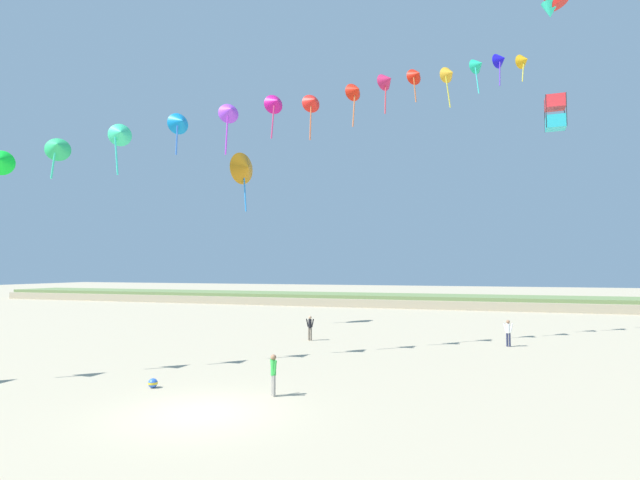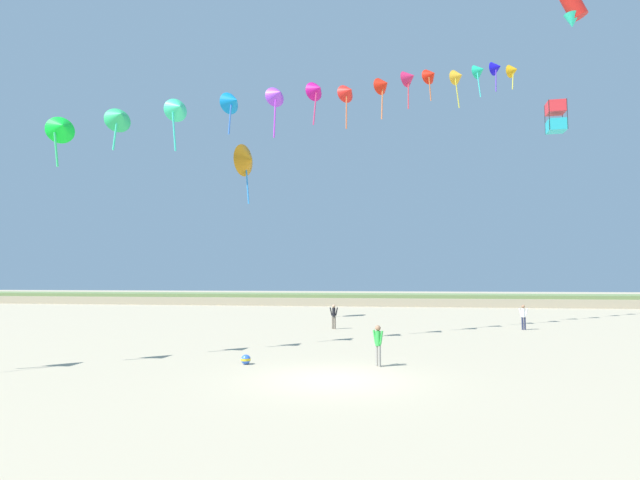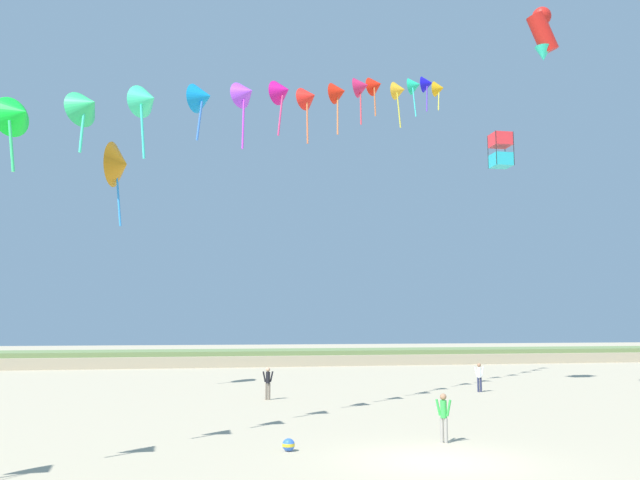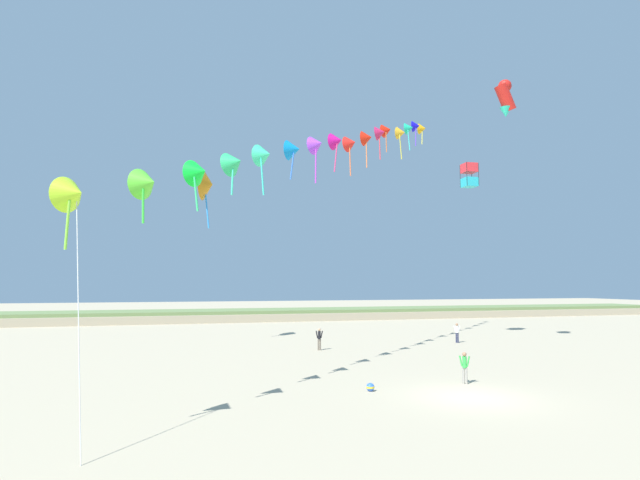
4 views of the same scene
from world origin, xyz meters
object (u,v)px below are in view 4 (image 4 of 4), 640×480
Objects in this scene: person_near_right at (319,337)px; large_kite_low_lead at (207,185)px; person_mid_center at (465,365)px; large_kite_high_solo at (469,175)px; large_kite_mid_trail at (505,97)px; person_near_left at (457,331)px; beach_ball at (370,387)px.

large_kite_low_lead is (-7.75, 5.95, 11.82)m from person_near_right.
person_mid_center is 24.92m from large_kite_high_solo.
large_kite_high_solo is (0.95, 6.70, -4.66)m from large_kite_mid_trail.
person_near_right is 15.33m from large_kite_low_lead.
large_kite_mid_trail is at bearing -98.07° from large_kite_high_solo.
person_near_left is 14.10m from large_kite_high_solo.
person_near_right is 20.58m from large_kite_high_solo.
person_mid_center is at bearing -60.07° from large_kite_low_lead.
large_kite_low_lead reaches higher than person_near_right.
person_near_left is at bearing 48.58° from beach_ball.
large_kite_mid_trail is (10.66, 10.71, 18.20)m from person_mid_center.
large_kite_mid_trail reaches higher than person_near_left.
large_kite_high_solo is (11.61, 17.41, 13.54)m from person_mid_center.
large_kite_low_lead is at bearing 107.65° from beach_ball.
beach_ball is at bearing -72.35° from large_kite_low_lead.
person_near_left is 0.74× the size of large_kite_high_solo.
large_kite_high_solo is at bearing 39.43° from person_near_left.
large_kite_high_solo is at bearing 56.31° from person_mid_center.
person_mid_center is 4.95m from beach_ball.
person_near_left is 4.30× the size of beach_ball.
large_kite_high_solo is at bearing 81.93° from large_kite_mid_trail.
person_near_left is 0.53× the size of large_kite_mid_trail.
large_kite_low_lead is 13.52× the size of beach_ball.
person_near_left is at bearing 6.53° from person_near_right.
person_near_right is 1.05× the size of person_mid_center.
large_kite_high_solo is at bearing 47.04° from beach_ball.
person_mid_center is (3.42, -13.46, -0.04)m from person_near_right.
person_near_right is 4.31× the size of beach_ball.
large_kite_high_solo is 5.83× the size of beach_ball.
beach_ball is (-15.55, -11.02, -18.88)m from large_kite_mid_trail.
person_mid_center is (-8.45, -14.82, -0.04)m from person_near_left.
large_kite_mid_trail reaches higher than person_near_right.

